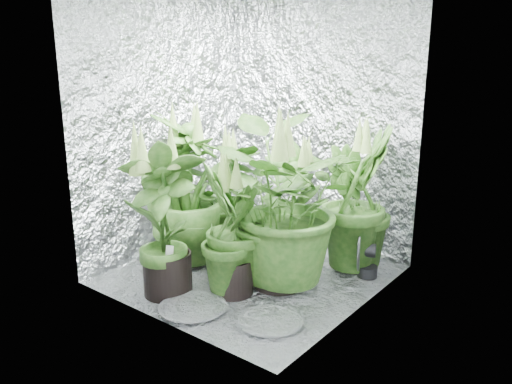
{
  "coord_description": "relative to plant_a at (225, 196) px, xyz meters",
  "views": [
    {
      "loc": [
        1.97,
        -2.44,
        1.4
      ],
      "look_at": [
        0.04,
        0.0,
        0.58
      ],
      "focal_mm": 35.0,
      "sensor_mm": 36.0,
      "label": 1
    }
  ],
  "objects": [
    {
      "name": "ground",
      "position": [
        0.39,
        -0.18,
        -0.45
      ],
      "size": [
        1.6,
        1.6,
        0.0
      ],
      "primitive_type": "plane",
      "color": "silver",
      "rests_on": "ground"
    },
    {
      "name": "walls",
      "position": [
        0.39,
        -0.18,
        0.55
      ],
      "size": [
        1.62,
        1.62,
        2.0
      ],
      "color": "silver",
      "rests_on": "ground"
    },
    {
      "name": "plant_a",
      "position": [
        0.0,
        0.0,
        0.0
      ],
      "size": [
        1.01,
        1.01,
        0.95
      ],
      "rotation": [
        0.0,
        0.0,
        0.41
      ],
      "color": "black",
      "rests_on": "ground"
    },
    {
      "name": "plant_b",
      "position": [
        0.36,
        0.36,
        -0.04
      ],
      "size": [
        0.6,
        0.6,
        0.89
      ],
      "rotation": [
        0.0,
        0.0,
        0.82
      ],
      "color": "black",
      "rests_on": "ground"
    },
    {
      "name": "plant_c",
      "position": [
        0.89,
        0.36,
        0.05
      ],
      "size": [
        0.55,
        0.55,
        1.06
      ],
      "rotation": [
        0.0,
        0.0,
        1.54
      ],
      "color": "black",
      "rests_on": "ground"
    },
    {
      "name": "plant_d",
      "position": [
        -0.11,
        -0.28,
        0.08
      ],
      "size": [
        0.82,
        0.82,
        1.13
      ],
      "rotation": [
        0.0,
        0.0,
        2.34
      ],
      "color": "black",
      "rests_on": "ground"
    },
    {
      "name": "plant_e",
      "position": [
        0.64,
        -0.21,
        0.09
      ],
      "size": [
        1.19,
        1.19,
        1.14
      ],
      "rotation": [
        0.0,
        0.0,
        3.48
      ],
      "color": "black",
      "rests_on": "ground"
    },
    {
      "name": "plant_f",
      "position": [
        0.16,
        -0.72,
        0.03
      ],
      "size": [
        0.71,
        0.71,
        1.06
      ],
      "rotation": [
        0.0,
        0.0,
        4.0
      ],
      "color": "black",
      "rests_on": "ground"
    },
    {
      "name": "plant_g",
      "position": [
        0.47,
        -0.47,
        -0.03
      ],
      "size": [
        0.58,
        0.58,
        0.9
      ],
      "rotation": [
        0.0,
        0.0,
        5.07
      ],
      "color": "black",
      "rests_on": "ground"
    },
    {
      "name": "circulation_fan",
      "position": [
        1.0,
        0.26,
        -0.3
      ],
      "size": [
        0.18,
        0.28,
        0.34
      ],
      "rotation": [
        0.0,
        0.0,
        0.38
      ],
      "color": "black",
      "rests_on": "ground"
    },
    {
      "name": "plant_label",
      "position": [
        0.23,
        -0.75,
        -0.15
      ],
      "size": [
        0.05,
        0.04,
        0.08
      ],
      "primitive_type": "cube",
      "rotation": [
        -0.21,
        0.0,
        0.44
      ],
      "color": "white",
      "rests_on": "plant_f"
    }
  ]
}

